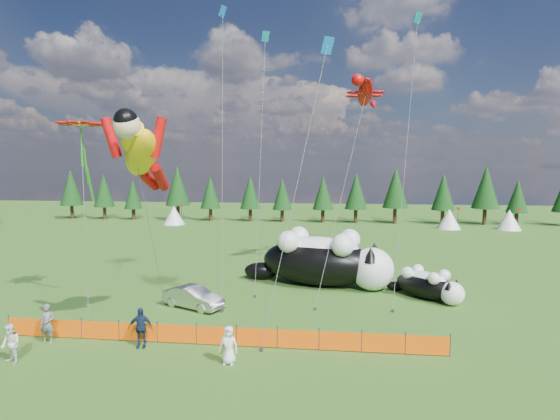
# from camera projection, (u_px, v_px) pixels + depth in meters

# --- Properties ---
(ground) EXTENTS (160.00, 160.00, 0.00)m
(ground) POSITION_uv_depth(u_px,v_px,m) (230.00, 324.00, 24.31)
(ground) COLOR #163A0A
(ground) RESTS_ON ground
(safety_fence) EXTENTS (22.06, 0.06, 1.10)m
(safety_fence) POSITION_uv_depth(u_px,v_px,m) (216.00, 336.00, 21.30)
(safety_fence) COLOR #262626
(safety_fence) RESTS_ON ground
(tree_line) EXTENTS (90.00, 4.00, 8.00)m
(tree_line) POSITION_uv_depth(u_px,v_px,m) (296.00, 197.00, 68.39)
(tree_line) COLOR black
(tree_line) RESTS_ON ground
(festival_tents) EXTENTS (50.00, 3.20, 2.80)m
(festival_tents) POSITION_uv_depth(u_px,v_px,m) (369.00, 218.00, 62.43)
(festival_tents) COLOR white
(festival_tents) RESTS_ON ground
(cat_large) EXTENTS (11.22, 5.88, 4.10)m
(cat_large) POSITION_uv_depth(u_px,v_px,m) (324.00, 259.00, 31.95)
(cat_large) COLOR black
(cat_large) RESTS_ON ground
(cat_small) EXTENTS (4.51, 4.44, 2.03)m
(cat_small) POSITION_uv_depth(u_px,v_px,m) (428.00, 285.00, 28.77)
(cat_small) COLOR black
(cat_small) RESTS_ON ground
(car) EXTENTS (4.25, 2.90, 1.32)m
(car) POSITION_uv_depth(u_px,v_px,m) (193.00, 297.00, 26.98)
(car) COLOR silver
(car) RESTS_ON ground
(spectator_a) EXTENTS (0.75, 0.52, 1.96)m
(spectator_a) POSITION_uv_depth(u_px,v_px,m) (47.00, 324.00, 21.58)
(spectator_a) COLOR slate
(spectator_a) RESTS_ON ground
(spectator_b) EXTENTS (1.01, 0.85, 1.79)m
(spectator_b) POSITION_uv_depth(u_px,v_px,m) (10.00, 344.00, 19.29)
(spectator_b) COLOR white
(spectator_b) RESTS_ON ground
(spectator_c) EXTENTS (1.25, 0.82, 1.96)m
(spectator_c) POSITION_uv_depth(u_px,v_px,m) (140.00, 327.00, 21.07)
(spectator_c) COLOR #16223D
(spectator_c) RESTS_ON ground
(spectator_e) EXTENTS (0.87, 0.60, 1.72)m
(spectator_e) POSITION_uv_depth(u_px,v_px,m) (229.00, 345.00, 19.28)
(spectator_e) COLOR white
(spectator_e) RESTS_ON ground
(superhero_kite) EXTENTS (6.37, 8.24, 12.19)m
(superhero_kite) POSITION_uv_depth(u_px,v_px,m) (141.00, 154.00, 21.57)
(superhero_kite) COLOR yellow
(superhero_kite) RESTS_ON ground
(gecko_kite) EXTENTS (5.16, 13.37, 18.02)m
(gecko_kite) POSITION_uv_depth(u_px,v_px,m) (365.00, 93.00, 34.80)
(gecko_kite) COLOR #C1090A
(gecko_kite) RESTS_ON ground
(flower_kite) EXTENTS (3.21, 4.35, 11.57)m
(flower_kite) POSITION_uv_depth(u_px,v_px,m) (81.00, 126.00, 26.09)
(flower_kite) COLOR #C1090A
(flower_kite) RESTS_ON ground
(diamond_kite_a) EXTENTS (0.85, 3.86, 19.23)m
(diamond_kite_a) POSITION_uv_depth(u_px,v_px,m) (223.00, 32.00, 27.60)
(diamond_kite_a) COLOR blue
(diamond_kite_a) RESTS_ON ground
(diamond_kite_b) EXTENTS (2.92, 7.93, 20.84)m
(diamond_kite_b) POSITION_uv_depth(u_px,v_px,m) (417.00, 32.00, 31.19)
(diamond_kite_b) COLOR #0B7988
(diamond_kite_b) RESTS_ON ground
(diamond_kite_c) EXTENTS (3.55, 3.82, 15.87)m
(diamond_kite_c) POSITION_uv_depth(u_px,v_px,m) (325.00, 55.00, 22.09)
(diamond_kite_c) COLOR blue
(diamond_kite_c) RESTS_ON ground
(diamond_kite_d) EXTENTS (1.04, 6.60, 19.80)m
(diamond_kite_d) POSITION_uv_depth(u_px,v_px,m) (265.00, 49.00, 33.25)
(diamond_kite_d) COLOR #0B7988
(diamond_kite_d) RESTS_ON ground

